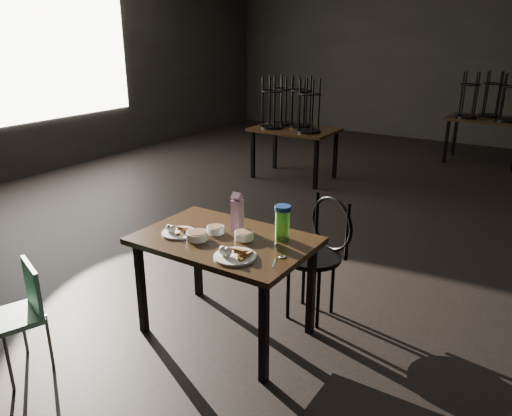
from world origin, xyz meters
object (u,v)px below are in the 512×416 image
Objects in this scene: main_table at (225,248)px; bentwood_chair at (319,248)px; juice_carton at (237,212)px; school_chair at (20,309)px; water_bottle at (282,222)px.

bentwood_chair reaches higher than main_table.
juice_carton is at bearing 95.95° from main_table.
juice_carton is at bearing 76.24° from school_chair.
bentwood_chair reaches higher than school_chair.
main_table is 0.28m from juice_carton.
bentwood_chair is at bearing 53.85° from main_table.
juice_carton reaches higher than main_table.
bentwood_chair is (0.10, 0.40, -0.32)m from water_bottle.
juice_carton reaches higher than bentwood_chair.
school_chair is at bearing -124.45° from juice_carton.
main_table reaches higher than school_chair.
juice_carton reaches higher than school_chair.
juice_carton is 1.55m from school_chair.
water_bottle is 0.52m from bentwood_chair.
school_chair is at bearing -129.53° from main_table.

